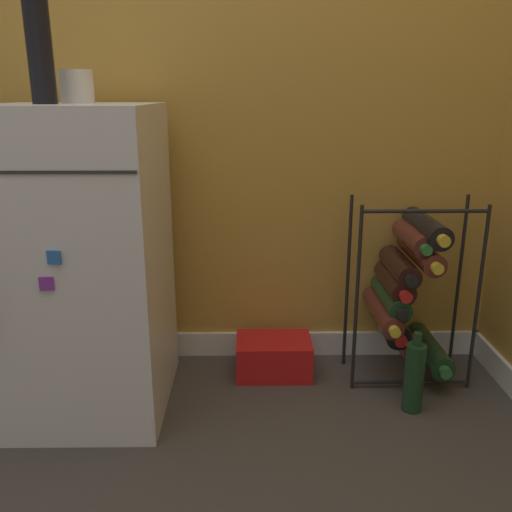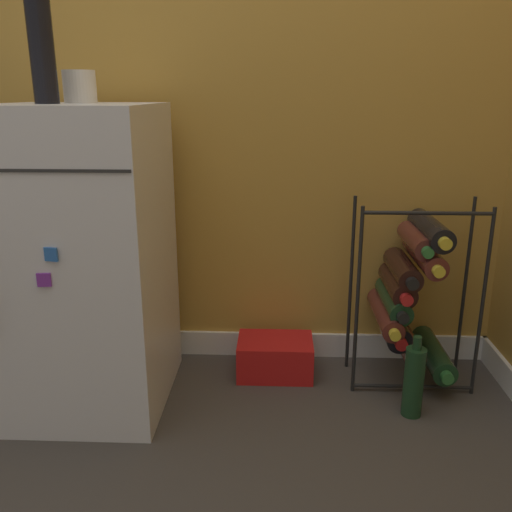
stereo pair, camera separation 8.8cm
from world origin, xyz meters
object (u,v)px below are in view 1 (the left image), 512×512
Objects in this scene: mini_fridge at (84,264)px; wine_rack at (405,291)px; fridge_top_bottle at (40,48)px; soda_box at (274,356)px; fridge_top_cup at (77,87)px; loose_bottle_floor at (414,377)px.

wine_rack is at bearing 7.95° from mini_fridge.
fridge_top_bottle is at bearing -170.11° from wine_rack.
fridge_top_cup is at bearing -169.63° from soda_box.
mini_fridge is 0.72m from soda_box.
soda_box is at bearing 150.54° from loose_bottle_floor.
fridge_top_cup is (-0.57, -0.10, 0.90)m from soda_box.
mini_fridge is at bearing 175.99° from loose_bottle_floor.
fridge_top_cup is at bearing 82.03° from mini_fridge.
fridge_top_bottle is at bearing -136.83° from mini_fridge.
fridge_top_bottle is at bearing 178.53° from loose_bottle_floor.
mini_fridge is 1.06m from loose_bottle_floor.
soda_box is 0.84× the size of fridge_top_bottle.
mini_fridge is 2.96× the size of fridge_top_bottle.
mini_fridge reaches higher than soda_box.
wine_rack is 0.50m from soda_box.
fridge_top_cup is (0.01, 0.06, 0.50)m from mini_fridge.
fridge_top_bottle is 1.41m from loose_bottle_floor.
mini_fridge is at bearing 43.17° from fridge_top_bottle.
soda_box is 1.00× the size of loose_bottle_floor.
fridge_top_cup is 0.15m from fridge_top_bottle.
soda_box is at bearing 18.60° from fridge_top_bottle.
wine_rack is 0.29m from loose_bottle_floor.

